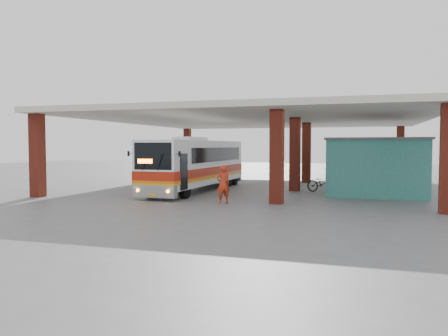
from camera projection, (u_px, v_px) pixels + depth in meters
name	position (u px, v px, depth m)	size (l,w,h in m)	color
ground	(232.00, 194.00, 24.00)	(90.00, 90.00, 0.00)	#515154
brick_columns	(275.00, 154.00, 28.24)	(20.10, 21.60, 4.35)	maroon
canopy_roof	(266.00, 119.00, 29.82)	(21.00, 23.00, 0.30)	beige
shop_building	(374.00, 165.00, 25.53)	(5.20, 8.20, 3.11)	#2D7167
coach_bus	(196.00, 164.00, 25.96)	(2.69, 11.00, 3.18)	white
motorcycle	(323.00, 183.00, 24.96)	(0.71, 2.03, 1.07)	black
pedestrian	(223.00, 184.00, 20.23)	(0.66, 0.43, 1.80)	#B93017
red_chair	(334.00, 180.00, 29.12)	(0.55, 0.55, 0.86)	red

